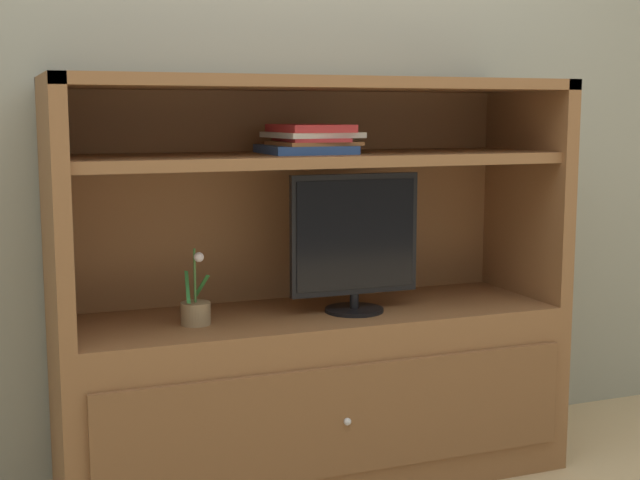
{
  "coord_description": "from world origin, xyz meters",
  "views": [
    {
      "loc": [
        -1.04,
        -2.32,
        1.25
      ],
      "look_at": [
        0.0,
        0.35,
        0.84
      ],
      "focal_mm": 49.48,
      "sensor_mm": 36.0,
      "label": 1
    }
  ],
  "objects_px": {
    "potted_plant": "(196,310)",
    "magazine_stack": "(309,140)",
    "tv_monitor": "(355,241)",
    "media_console": "(314,351)"
  },
  "relations": [
    {
      "from": "media_console",
      "to": "magazine_stack",
      "type": "relative_size",
      "value": 5.53
    },
    {
      "from": "potted_plant",
      "to": "magazine_stack",
      "type": "xyz_separation_m",
      "value": [
        0.4,
        0.04,
        0.53
      ]
    },
    {
      "from": "tv_monitor",
      "to": "media_console",
      "type": "bearing_deg",
      "value": 152.85
    },
    {
      "from": "potted_plant",
      "to": "media_console",
      "type": "bearing_deg",
      "value": 6.26
    },
    {
      "from": "tv_monitor",
      "to": "potted_plant",
      "type": "bearing_deg",
      "value": 178.25
    },
    {
      "from": "media_console",
      "to": "tv_monitor",
      "type": "bearing_deg",
      "value": -27.15
    },
    {
      "from": "media_console",
      "to": "potted_plant",
      "type": "height_order",
      "value": "media_console"
    },
    {
      "from": "potted_plant",
      "to": "magazine_stack",
      "type": "bearing_deg",
      "value": 6.34
    },
    {
      "from": "media_console",
      "to": "magazine_stack",
      "type": "height_order",
      "value": "media_console"
    },
    {
      "from": "tv_monitor",
      "to": "magazine_stack",
      "type": "distance_m",
      "value": 0.37
    }
  ]
}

